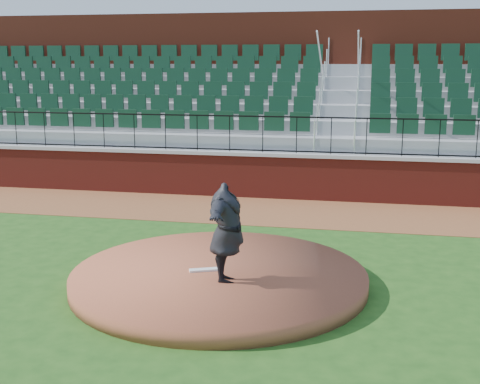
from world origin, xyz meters
name	(u,v)px	position (x,y,z in m)	size (l,w,h in m)	color
ground	(223,281)	(0.00, 0.00, 0.00)	(90.00, 90.00, 0.00)	#214C15
warning_track	(270,211)	(0.00, 5.40, 0.01)	(34.00, 3.20, 0.01)	brown
field_wall	(279,177)	(0.00, 7.00, 0.60)	(34.00, 0.35, 1.20)	maroon
wall_cap	(279,154)	(0.00, 7.00, 1.25)	(34.00, 0.45, 0.10)	#B7B7B7
wall_railing	(280,135)	(0.00, 7.00, 1.80)	(34.00, 0.05, 1.00)	black
seating_stands	(292,109)	(0.00, 9.72, 2.30)	(34.00, 5.10, 4.60)	gray
concourse_wall	(301,91)	(0.00, 12.52, 2.75)	(34.00, 0.50, 5.50)	maroon
pitchers_mound	(219,278)	(-0.02, -0.20, 0.12)	(5.10, 5.10, 0.25)	brown
pitching_rubber	(204,270)	(-0.28, -0.24, 0.27)	(0.51, 0.13, 0.03)	white
pitcher	(226,233)	(0.22, -0.67, 1.08)	(2.04, 0.55, 1.66)	black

